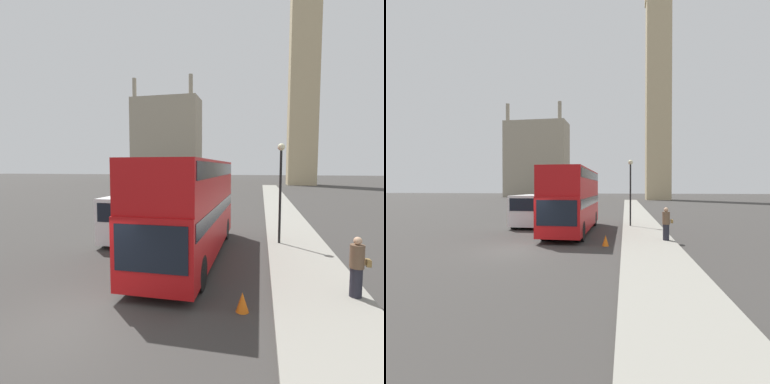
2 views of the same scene
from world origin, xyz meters
The scene contains 10 objects.
ground_plane centered at (0.00, 0.00, 0.00)m, with size 300.00×300.00×0.00m, color #383533.
sidewalk_strip centered at (6.43, 0.00, 0.07)m, with size 2.86×120.00×0.15m.
clock_tower centered at (13.42, 65.18, 37.02)m, with size 6.47×6.64×72.20m.
building_block_distant centered at (-24.26, 84.02, 12.60)m, with size 20.52×10.09×30.63m.
red_double_decker_bus centered at (1.65, 6.44, 2.38)m, with size 2.51×10.21×4.25m.
white_van centered at (-2.04, 8.83, 1.32)m, with size 2.15×5.04×2.47m.
pedestrian centered at (7.40, 3.14, 1.05)m, with size 0.56×0.40×1.80m.
street_lamp centered at (5.57, 9.21, 3.50)m, with size 0.36×0.36×5.00m.
parked_sedan centered at (-2.61, 36.34, 0.69)m, with size 1.81×4.34×1.55m.
traffic_cone centered at (4.17, 1.75, 0.28)m, with size 0.36×0.36×0.55m.
Camera 2 is at (5.18, -13.78, 3.01)m, focal length 28.00 mm.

